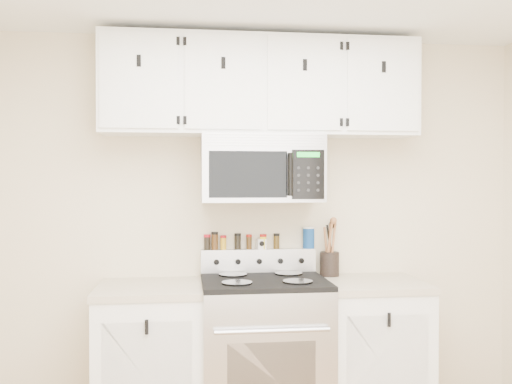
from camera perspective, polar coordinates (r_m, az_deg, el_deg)
back_wall at (r=3.81m, az=0.17°, el=-3.42°), size 3.50×0.01×2.50m
range at (r=3.64m, az=0.80°, el=-15.86°), size 0.76×0.65×1.10m
base_cabinet_left at (r=3.65m, az=-10.50°, el=-16.27°), size 0.64×0.62×0.92m
base_cabinet_right at (r=3.82m, az=11.45°, el=-15.47°), size 0.64×0.62×0.92m
microwave at (r=3.61m, az=0.55°, el=2.36°), size 0.76×0.44×0.42m
upper_cabinets at (r=3.69m, az=0.49°, el=10.45°), size 2.00×0.35×0.62m
utensil_crock at (r=3.84m, az=7.37°, el=-6.95°), size 0.13×0.13×0.37m
kitchen_timer at (r=3.79m, az=0.53°, el=-5.22°), size 0.07×0.06×0.07m
salt_canister at (r=3.84m, az=5.28°, el=-4.56°), size 0.08×0.08×0.14m
spice_jar_0 at (r=3.76m, az=-4.91°, el=-5.01°), size 0.04×0.04×0.10m
spice_jar_1 at (r=3.76m, az=-4.15°, el=-4.88°), size 0.04×0.04×0.12m
spice_jar_2 at (r=3.77m, az=-3.28°, el=-5.05°), size 0.04×0.04×0.09m
spice_jar_3 at (r=3.77m, az=-1.84°, el=-4.94°), size 0.04×0.04×0.11m
spice_jar_4 at (r=3.78m, az=-0.70°, el=-4.99°), size 0.04×0.04×0.10m
spice_jar_5 at (r=3.79m, az=0.73°, el=-4.97°), size 0.05×0.05×0.10m
spice_jar_6 at (r=3.81m, az=2.07°, el=-4.92°), size 0.04×0.04×0.10m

